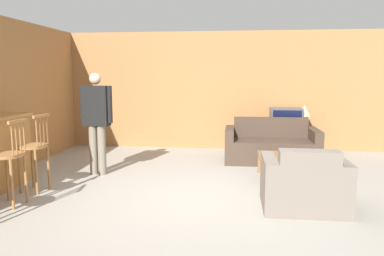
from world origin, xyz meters
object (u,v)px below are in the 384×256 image
object	(u,v)px
tv	(286,119)
person_by_window	(97,118)
couch_far	(271,146)
tv_unit	(285,141)
coffee_table	(277,160)
bar_chair_far	(34,152)
table_lamp	(304,111)
bar_chair_mid	(9,161)
armchair_near	(304,185)

from	to	relation	value
tv	person_by_window	bearing A→B (deg)	-147.96
couch_far	tv_unit	bearing A→B (deg)	65.42
coffee_table	tv	distance (m)	2.21
bar_chair_far	table_lamp	bearing A→B (deg)	35.87
couch_far	person_by_window	xyz separation A→B (m)	(-2.97, -1.29, 0.66)
bar_chair_mid	bar_chair_far	distance (m)	0.60
coffee_table	table_lamp	distance (m)	2.34
tv_unit	person_by_window	size ratio (longest dim) A/B	0.64
bar_chair_mid	armchair_near	size ratio (longest dim) A/B	1.10
couch_far	person_by_window	distance (m)	3.30
couch_far	tv_unit	xyz separation A→B (m)	(0.37, 0.81, -0.05)
armchair_near	tv_unit	distance (m)	3.39
tv_unit	coffee_table	bearing A→B (deg)	-100.55
bar_chair_far	person_by_window	size ratio (longest dim) A/B	0.66
bar_chair_far	couch_far	xyz separation A→B (m)	(3.53, 2.28, -0.28)
bar_chair_far	coffee_table	size ratio (longest dim) A/B	1.18
armchair_near	table_lamp	size ratio (longest dim) A/B	1.91
couch_far	coffee_table	world-z (taller)	couch_far
tv	couch_far	bearing A→B (deg)	-114.66
bar_chair_mid	tv_unit	xyz separation A→B (m)	(3.90, 3.68, -0.33)
bar_chair_mid	couch_far	distance (m)	4.56
armchair_near	coffee_table	xyz separation A→B (m)	(-0.19, 1.25, 0.02)
couch_far	table_lamp	xyz separation A→B (m)	(0.75, 0.81, 0.60)
coffee_table	person_by_window	distance (m)	3.01
tv	coffee_table	bearing A→B (deg)	-100.57
person_by_window	couch_far	bearing A→B (deg)	23.39
armchair_near	coffee_table	world-z (taller)	armchair_near
couch_far	table_lamp	bearing A→B (deg)	47.33
bar_chair_mid	couch_far	size ratio (longest dim) A/B	0.63
couch_far	coffee_table	distance (m)	1.33
bar_chair_far	tv_unit	size ratio (longest dim) A/B	1.02
couch_far	tv_unit	size ratio (longest dim) A/B	1.61
couch_far	armchair_near	size ratio (longest dim) A/B	1.73
tv_unit	table_lamp	world-z (taller)	table_lamp
tv	bar_chair_mid	bearing A→B (deg)	-136.63
coffee_table	table_lamp	size ratio (longest dim) A/B	1.77
bar_chair_mid	bar_chair_far	world-z (taller)	same
bar_chair_far	armchair_near	size ratio (longest dim) A/B	1.10
bar_chair_mid	couch_far	bearing A→B (deg)	39.19
coffee_table	tv	xyz separation A→B (m)	(0.40, 2.13, 0.41)
coffee_table	person_by_window	world-z (taller)	person_by_window
couch_far	tv	size ratio (longest dim) A/B	2.68
bar_chair_mid	armchair_near	distance (m)	3.72
bar_chair_mid	armchair_near	world-z (taller)	bar_chair_mid
armchair_near	tv	bearing A→B (deg)	86.55
tv_unit	bar_chair_mid	bearing A→B (deg)	-136.60
bar_chair_mid	tv_unit	distance (m)	5.37
bar_chair_far	tv	distance (m)	4.97
armchair_near	bar_chair_mid	bearing A→B (deg)	-175.32
bar_chair_mid	tv	bearing A→B (deg)	43.37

